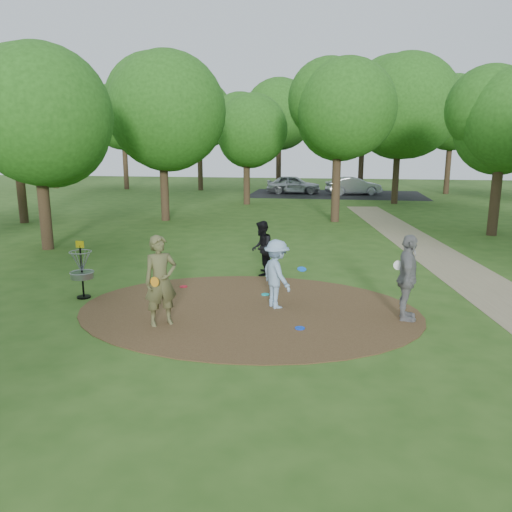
# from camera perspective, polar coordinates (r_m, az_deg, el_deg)

# --- Properties ---
(ground) EXTENTS (100.00, 100.00, 0.00)m
(ground) POSITION_cam_1_polar(r_m,az_deg,el_deg) (12.35, -0.89, -6.19)
(ground) COLOR #2D5119
(ground) RESTS_ON ground
(dirt_clearing) EXTENTS (8.40, 8.40, 0.02)m
(dirt_clearing) POSITION_cam_1_polar(r_m,az_deg,el_deg) (12.35, -0.89, -6.15)
(dirt_clearing) COLOR #47301C
(dirt_clearing) RESTS_ON ground
(footpath) EXTENTS (7.55, 39.89, 0.01)m
(footpath) POSITION_cam_1_polar(r_m,az_deg,el_deg) (14.77, 26.38, -4.35)
(footpath) COLOR #8C7A5B
(footpath) RESTS_ON ground
(parking_lot) EXTENTS (14.00, 8.00, 0.01)m
(parking_lot) POSITION_cam_1_polar(r_m,az_deg,el_deg) (41.70, 9.13, 6.98)
(parking_lot) COLOR black
(parking_lot) RESTS_ON ground
(player_observer_with_disc) EXTENTS (0.89, 0.85, 2.05)m
(player_observer_with_disc) POSITION_cam_1_polar(r_m,az_deg,el_deg) (11.27, -10.84, -2.82)
(player_observer_with_disc) COLOR brown
(player_observer_with_disc) RESTS_ON ground
(player_throwing_with_disc) EXTENTS (1.34, 1.28, 1.72)m
(player_throwing_with_disc) POSITION_cam_1_polar(r_m,az_deg,el_deg) (12.30, 2.37, -2.09)
(player_throwing_with_disc) COLOR #8AABCE
(player_throwing_with_disc) RESTS_ON ground
(player_walking_with_disc) EXTENTS (0.72, 0.83, 1.70)m
(player_walking_with_disc) POSITION_cam_1_polar(r_m,az_deg,el_deg) (15.45, 0.64, 0.91)
(player_walking_with_disc) COLOR black
(player_walking_with_disc) RESTS_ON ground
(player_waiting_with_disc) EXTENTS (0.63, 1.22, 2.01)m
(player_waiting_with_disc) POSITION_cam_1_polar(r_m,az_deg,el_deg) (11.90, 16.91, -2.43)
(player_waiting_with_disc) COLOR gray
(player_waiting_with_disc) RESTS_ON ground
(disc_ground_cyan) EXTENTS (0.22, 0.22, 0.02)m
(disc_ground_cyan) POSITION_cam_1_polar(r_m,az_deg,el_deg) (13.50, 1.08, -4.41)
(disc_ground_cyan) COLOR #17BABE
(disc_ground_cyan) RESTS_ON dirt_clearing
(disc_ground_blue) EXTENTS (0.22, 0.22, 0.02)m
(disc_ground_blue) POSITION_cam_1_polar(r_m,az_deg,el_deg) (11.15, 5.04, -8.20)
(disc_ground_blue) COLOR blue
(disc_ground_blue) RESTS_ON dirt_clearing
(disc_ground_red) EXTENTS (0.22, 0.22, 0.02)m
(disc_ground_red) POSITION_cam_1_polar(r_m,az_deg,el_deg) (14.38, -8.28, -3.47)
(disc_ground_red) COLOR red
(disc_ground_red) RESTS_ON dirt_clearing
(car_left) EXTENTS (4.56, 2.12, 1.51)m
(car_left) POSITION_cam_1_polar(r_m,az_deg,el_deg) (41.92, 4.29, 8.16)
(car_left) COLOR #A7ABAE
(car_left) RESTS_ON ground
(car_right) EXTENTS (4.62, 2.71, 1.44)m
(car_right) POSITION_cam_1_polar(r_m,az_deg,el_deg) (41.46, 11.09, 7.86)
(car_right) COLOR #9FA0A6
(car_right) RESTS_ON ground
(disc_golf_basket) EXTENTS (0.63, 0.63, 1.54)m
(disc_golf_basket) POSITION_cam_1_polar(r_m,az_deg,el_deg) (13.86, -19.32, -1.06)
(disc_golf_basket) COLOR black
(disc_golf_basket) RESTS_ON ground
(tree_ring) EXTENTS (36.80, 45.80, 9.68)m
(tree_ring) POSITION_cam_1_polar(r_m,az_deg,el_deg) (20.94, 9.48, 16.06)
(tree_ring) COLOR #332316
(tree_ring) RESTS_ON ground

